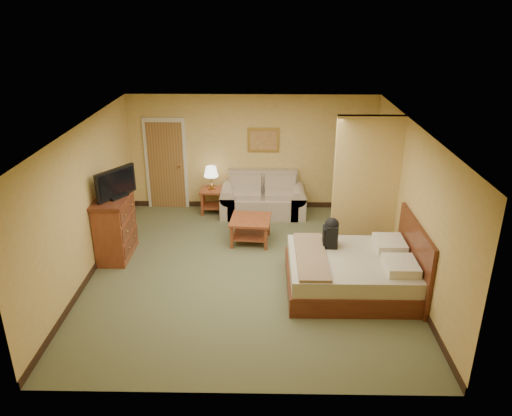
{
  "coord_description": "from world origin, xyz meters",
  "views": [
    {
      "loc": [
        0.28,
        -7.77,
        4.46
      ],
      "look_at": [
        0.12,
        0.6,
        0.96
      ],
      "focal_mm": 35.0,
      "sensor_mm": 36.0,
      "label": 1
    }
  ],
  "objects_px": {
    "loveseat": "(263,201)",
    "bed": "(357,272)",
    "coffee_table": "(251,225)",
    "dresser": "(115,227)"
  },
  "relations": [
    {
      "from": "coffee_table",
      "to": "bed",
      "type": "xyz_separation_m",
      "value": [
        1.81,
        -1.74,
        -0.03
      ]
    },
    {
      "from": "dresser",
      "to": "loveseat",
      "type": "bearing_deg",
      "value": 36.81
    },
    {
      "from": "coffee_table",
      "to": "bed",
      "type": "relative_size",
      "value": 0.38
    },
    {
      "from": "loveseat",
      "to": "bed",
      "type": "xyz_separation_m",
      "value": [
        1.57,
        -3.14,
        0.02
      ]
    },
    {
      "from": "loveseat",
      "to": "bed",
      "type": "bearing_deg",
      "value": -63.42
    },
    {
      "from": "loveseat",
      "to": "coffee_table",
      "type": "height_order",
      "value": "loveseat"
    },
    {
      "from": "loveseat",
      "to": "dresser",
      "type": "relative_size",
      "value": 1.58
    },
    {
      "from": "dresser",
      "to": "bed",
      "type": "distance_m",
      "value": 4.44
    },
    {
      "from": "dresser",
      "to": "bed",
      "type": "height_order",
      "value": "bed"
    },
    {
      "from": "loveseat",
      "to": "bed",
      "type": "height_order",
      "value": "bed"
    }
  ]
}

